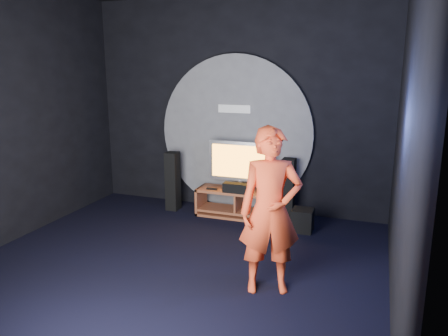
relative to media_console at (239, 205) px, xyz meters
The scene contains 12 objects.
floor 2.07m from the media_console, 95.48° to the right, with size 5.00×5.00×0.00m, color black.
back_wall 1.63m from the media_console, 113.62° to the left, with size 5.00×0.04×3.50m, color black.
right_wall 3.45m from the media_console, 41.67° to the right, with size 0.04×5.00×3.50m, color black.
wall_disc_panel 1.19m from the media_console, 116.55° to the left, with size 2.60×0.11×2.60m.
media_console is the anchor object (origin of this frame).
tv 0.69m from the media_console, 96.16° to the left, with size 1.04×0.22×0.78m.
center_speaker 0.36m from the media_console, 92.87° to the right, with size 0.40×0.15×0.15m, color black.
remote 0.51m from the media_console, 164.10° to the right, with size 0.18×0.05×0.02m, color black.
tower_speaker_left 1.21m from the media_console, behind, with size 0.20×0.22×1.00m, color black.
tower_speaker_right 0.84m from the media_console, ahead, with size 0.20×0.22×1.00m, color black.
subwoofer 1.12m from the media_console, 14.47° to the right, with size 0.31×0.31×0.34m, color black.
player 2.48m from the media_console, 64.16° to the right, with size 0.66×0.43×1.82m, color red.
Camera 1 is at (2.26, -4.40, 2.43)m, focal length 35.00 mm.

